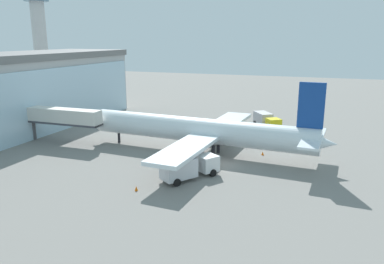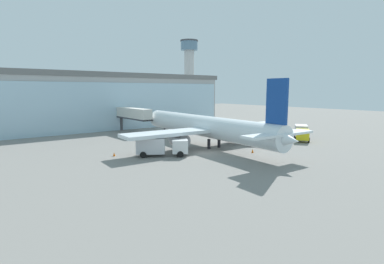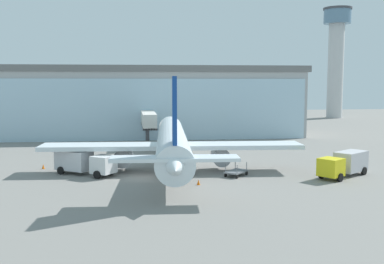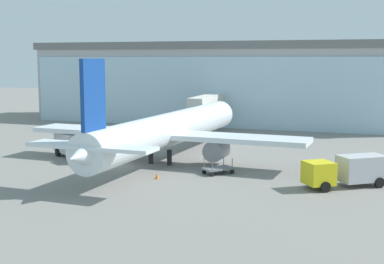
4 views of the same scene
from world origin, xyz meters
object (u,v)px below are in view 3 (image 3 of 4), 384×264
(safety_cone_nose, at_px, (199,182))
(baggage_cart, at_px, (236,172))
(control_tower, at_px, (336,53))
(airplane, at_px, (172,142))
(jet_bridge, at_px, (148,120))
(catering_truck, at_px, (83,162))
(fuel_truck, at_px, (345,163))
(safety_cone_wingtip, at_px, (43,167))

(safety_cone_nose, bearing_deg, baggage_cart, 38.23)
(control_tower, bearing_deg, airplane, -126.09)
(jet_bridge, height_order, baggage_cart, jet_bridge)
(control_tower, height_order, catering_truck, control_tower)
(fuel_truck, relative_size, safety_cone_wingtip, 13.16)
(baggage_cart, bearing_deg, safety_cone_nose, 169.34)
(airplane, relative_size, fuel_truck, 5.10)
(safety_cone_nose, bearing_deg, safety_cone_wingtip, 148.08)
(jet_bridge, bearing_deg, fuel_truck, -145.05)
(fuel_truck, distance_m, baggage_cart, 12.03)
(control_tower, distance_m, fuel_truck, 90.80)
(control_tower, distance_m, safety_cone_wingtip, 102.82)
(airplane, xyz_separation_m, safety_cone_wingtip, (-15.41, 2.58, -3.03))
(safety_cone_nose, bearing_deg, jet_bridge, 97.54)
(fuel_truck, height_order, safety_cone_wingtip, fuel_truck)
(airplane, bearing_deg, jet_bridge, 9.05)
(jet_bridge, xyz_separation_m, fuel_truck, (20.79, -29.17, -2.66))
(fuel_truck, xyz_separation_m, safety_cone_wingtip, (-34.06, 8.72, -1.19))
(airplane, relative_size, catering_truck, 5.08)
(jet_bridge, distance_m, safety_cone_nose, 31.81)
(catering_truck, relative_size, safety_cone_wingtip, 13.22)
(catering_truck, distance_m, baggage_cart, 17.24)
(safety_cone_wingtip, bearing_deg, catering_truck, -38.19)
(airplane, distance_m, fuel_truck, 19.73)
(jet_bridge, height_order, airplane, airplane)
(jet_bridge, distance_m, catering_truck, 25.99)
(airplane, xyz_separation_m, catering_truck, (-10.18, -1.53, -1.83))
(airplane, height_order, safety_cone_nose, airplane)
(fuel_truck, height_order, baggage_cart, fuel_truck)
(jet_bridge, bearing_deg, airplane, -175.24)
(airplane, bearing_deg, safety_cone_wingtip, 84.26)
(jet_bridge, xyz_separation_m, catering_truck, (-8.05, -24.57, -2.66))
(baggage_cart, bearing_deg, fuel_truck, -56.63)
(baggage_cart, distance_m, safety_cone_wingtip, 23.29)
(fuel_truck, xyz_separation_m, safety_cone_nose, (-16.65, -2.13, -1.19))
(control_tower, xyz_separation_m, baggage_cart, (-48.07, -79.76, -18.67))
(control_tower, distance_m, catering_truck, 102.15)
(baggage_cart, bearing_deg, catering_truck, 121.11)
(jet_bridge, xyz_separation_m, safety_cone_nose, (4.14, -31.31, -3.85))
(control_tower, height_order, safety_cone_wingtip, control_tower)
(airplane, xyz_separation_m, fuel_truck, (18.66, -6.14, -1.83))
(catering_truck, xyz_separation_m, safety_cone_wingtip, (-5.23, 4.11, -1.19))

